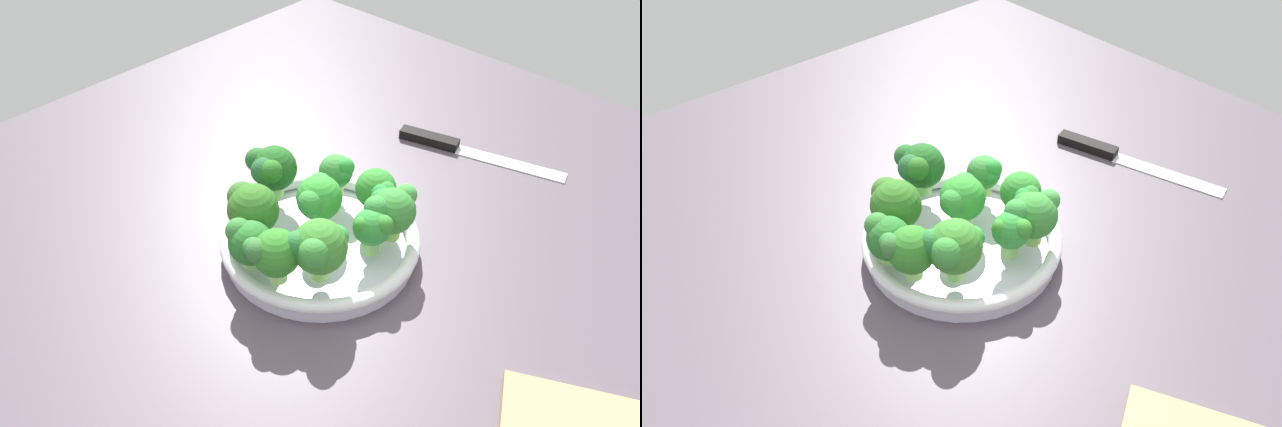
# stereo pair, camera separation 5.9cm
# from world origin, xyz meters

# --- Properties ---
(ground_plane) EXTENTS (1.30, 1.30, 0.03)m
(ground_plane) POSITION_xyz_m (0.00, 0.00, -0.01)
(ground_plane) COLOR #50454F
(bowl) EXTENTS (0.26, 0.26, 0.03)m
(bowl) POSITION_xyz_m (0.01, 0.04, 0.02)
(bowl) COLOR white
(bowl) RESTS_ON ground_plane
(broccoli_floret_0) EXTENTS (0.07, 0.06, 0.07)m
(broccoli_floret_0) POSITION_xyz_m (0.03, 0.05, 0.07)
(broccoli_floret_0) COLOR #7AB94D
(broccoli_floret_0) RESTS_ON bowl
(broccoli_floret_1) EXTENTS (0.07, 0.07, 0.08)m
(broccoli_floret_1) POSITION_xyz_m (-0.05, -0.02, 0.08)
(broccoli_floret_1) COLOR #7FC455
(broccoli_floret_1) RESTS_ON bowl
(broccoli_floret_2) EXTENTS (0.05, 0.06, 0.07)m
(broccoli_floret_2) POSITION_xyz_m (0.09, 0.01, 0.07)
(broccoli_floret_2) COLOR #91CC70
(broccoli_floret_2) RESTS_ON bowl
(broccoli_floret_3) EXTENTS (0.07, 0.07, 0.07)m
(broccoli_floret_3) POSITION_xyz_m (0.02, 0.14, 0.08)
(broccoli_floret_3) COLOR #92DA6B
(broccoli_floret_3) RESTS_ON bowl
(broccoli_floret_4) EXTENTS (0.05, 0.05, 0.06)m
(broccoli_floret_4) POSITION_xyz_m (0.03, -0.03, 0.07)
(broccoli_floret_4) COLOR #82C163
(broccoli_floret_4) RESTS_ON bowl
(broccoli_floret_5) EXTENTS (0.05, 0.05, 0.06)m
(broccoli_floret_5) POSITION_xyz_m (0.09, 0.08, 0.07)
(broccoli_floret_5) COLOR #9AD667
(broccoli_floret_5) RESTS_ON bowl
(broccoli_floret_6) EXTENTS (0.07, 0.07, 0.07)m
(broccoli_floret_6) POSITION_xyz_m (-0.05, 0.10, 0.07)
(broccoli_floret_6) COLOR #90D864
(broccoli_floret_6) RESTS_ON bowl
(broccoli_floret_7) EXTENTS (0.05, 0.06, 0.06)m
(broccoli_floret_7) POSITION_xyz_m (-0.09, 0.06, 0.07)
(broccoli_floret_7) COLOR #8AC668
(broccoli_floret_7) RESTS_ON bowl
(broccoli_floret_8) EXTENTS (0.08, 0.07, 0.07)m
(broccoli_floret_8) POSITION_xyz_m (0.07, -0.03, 0.08)
(broccoli_floret_8) COLOR #8AC759
(broccoli_floret_8) RESTS_ON bowl
(broccoli_floret_9) EXTENTS (0.07, 0.06, 0.07)m
(broccoli_floret_9) POSITION_xyz_m (-0.08, 0.02, 0.08)
(broccoli_floret_9) COLOR #9BD874
(broccoli_floret_9) RESTS_ON bowl
(knife) EXTENTS (0.10, 0.26, 0.01)m
(knife) POSITION_xyz_m (0.33, 0.04, 0.01)
(knife) COLOR silver
(knife) RESTS_ON ground_plane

